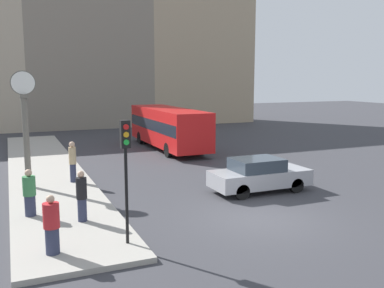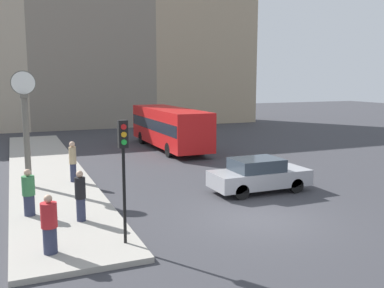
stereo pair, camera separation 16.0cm
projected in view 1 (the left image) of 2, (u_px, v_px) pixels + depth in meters
The scene contains 11 objects.
ground_plane at pixel (259, 219), 14.66m from camera, with size 120.00×120.00×0.00m, color #38383D.
sidewalk_corner at pixel (45, 169), 22.34m from camera, with size 3.52×26.21×0.16m, color #A39E93.
building_row at pixel (101, 44), 42.02m from camera, with size 34.36×5.00×17.59m.
sedan_car at pixel (259, 175), 18.08m from camera, with size 4.23×1.75×1.45m.
bus_distant at pixel (168, 126), 29.03m from camera, with size 2.47×9.58×2.76m.
traffic_light_near at pixel (126, 156), 11.70m from camera, with size 0.26×0.24×3.49m.
street_clock at pixel (25, 126), 17.99m from camera, with size 1.01×0.33×4.93m.
pedestrian_tan_coat at pixel (73, 161), 19.10m from camera, with size 0.32×0.32×1.83m.
pedestrian_green_hoodie at pixel (29, 193), 14.37m from camera, with size 0.42×0.42×1.61m.
pedestrian_black_jacket at pixel (82, 196), 13.82m from camera, with size 0.35×0.35×1.67m.
pedestrian_red_top at pixel (52, 225), 11.23m from camera, with size 0.43×0.43×1.60m.
Camera 1 is at (-7.70, -12.04, 4.76)m, focal length 40.00 mm.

